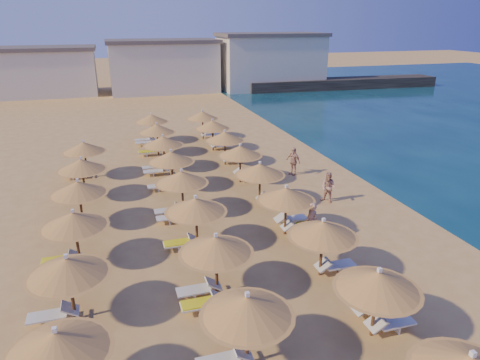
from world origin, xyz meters
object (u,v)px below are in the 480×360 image
object	(u,v)px
jetty	(342,83)
beachgoer_c	(293,161)
beachgoer_a	(312,222)
parasol_row_east	(272,182)
parasol_row_west	(188,191)
beachgoer_b	(328,188)

from	to	relation	value
jetty	beachgoer_c	bearing A→B (deg)	-121.20
beachgoer_a	beachgoer_c	bearing A→B (deg)	146.82
parasol_row_east	parasol_row_west	distance (m)	4.37
beachgoer_b	beachgoer_a	bearing A→B (deg)	-71.35
jetty	beachgoer_c	xyz separation A→B (m)	(-23.02, -33.98, 0.20)
parasol_row_west	beachgoer_a	size ratio (longest dim) A/B	19.18
jetty	beachgoer_c	world-z (taller)	beachgoer_c
jetty	parasol_row_east	world-z (taller)	parasol_row_east
parasol_row_west	beachgoer_b	distance (m)	8.41
beachgoer_c	beachgoer_a	distance (m)	9.31
parasol_row_east	beachgoer_c	size ratio (longest dim) A/B	19.29
parasol_row_east	beachgoer_a	world-z (taller)	parasol_row_east
beachgoer_c	beachgoer_a	size ratio (longest dim) A/B	0.99
jetty	beachgoer_b	distance (m)	45.20
jetty	parasol_row_east	xyz separation A→B (m)	(-26.87, -39.98, 1.32)
beachgoer_c	parasol_row_west	bearing A→B (deg)	-81.26
parasol_row_west	beachgoer_b	xyz separation A→B (m)	(8.25, 1.07, -1.17)
parasol_row_east	beachgoer_c	xyz separation A→B (m)	(3.85, 6.00, -1.12)
parasol_row_west	beachgoer_c	world-z (taller)	parasol_row_west
parasol_row_east	beachgoer_a	size ratio (longest dim) A/B	19.18
parasol_row_west	beachgoer_c	distance (m)	10.24
beachgoer_a	parasol_row_west	bearing A→B (deg)	-133.06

